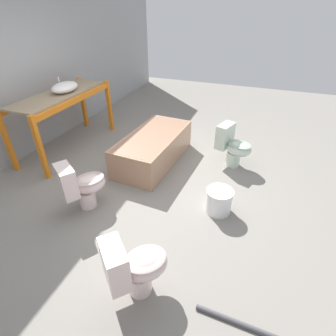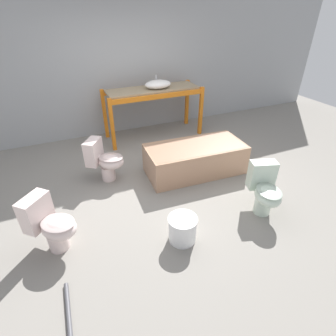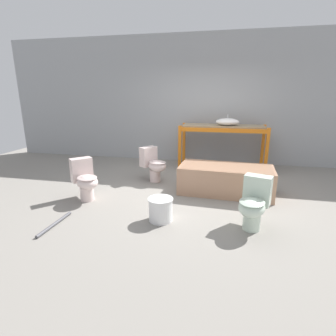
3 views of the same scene
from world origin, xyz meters
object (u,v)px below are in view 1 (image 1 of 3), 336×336
Objects in this scene: sink_basin at (65,87)px; toilet_near at (233,146)px; toilet_far at (135,267)px; bucket_white at (219,201)px; toilet_extra at (82,185)px; bathtub_main at (153,146)px.

toilet_near is at bearing -82.93° from sink_basin.
toilet_far is at bearing -171.18° from toilet_near.
toilet_extra is at bearing 107.90° from bucket_white.
bucket_white is at bearing -120.55° from bathtub_main.
toilet_far is (-2.32, -2.47, -0.77)m from sink_basin.
sink_basin is at bearing 73.26° from bucket_white.
toilet_near is (0.36, -1.29, 0.07)m from bathtub_main.
toilet_extra is 1.81m from bucket_white.
toilet_far is at bearing -133.22° from sink_basin.
toilet_extra is (-1.45, -1.25, -0.77)m from sink_basin.
bathtub_main is 2.47m from toilet_far.
toilet_extra is 1.95× the size of bucket_white.
toilet_far reaches higher than bathtub_main.
bucket_white is (-0.89, -2.97, -0.95)m from sink_basin.
toilet_near is 1.00× the size of toilet_far.
toilet_near is (0.36, -2.93, -0.77)m from sink_basin.
toilet_far is at bearing -156.86° from bathtub_main.
sink_basin is 0.78× the size of toilet_far.
bathtub_main is at bearing -26.47° from toilet_far.
toilet_near is 2.47m from toilet_extra.
bucket_white is (1.43, -0.50, -0.18)m from toilet_far.
bathtub_main is at bearing -89.82° from sink_basin.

